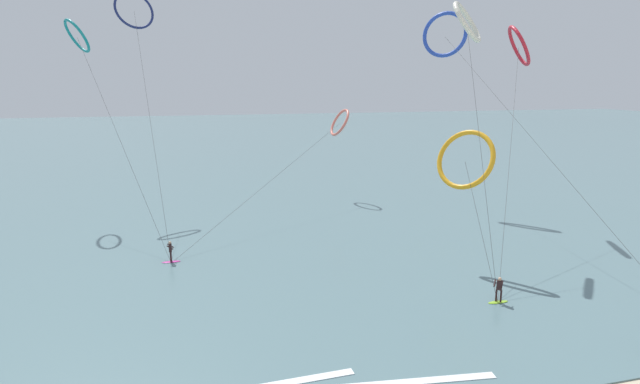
# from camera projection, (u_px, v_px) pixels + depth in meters

# --- Properties ---
(sea_water) EXTENTS (400.00, 200.00, 0.08)m
(sea_water) POSITION_uv_depth(u_px,v_px,m) (227.00, 143.00, 115.26)
(sea_water) COLOR slate
(sea_water) RESTS_ON ground
(surfer_lime) EXTENTS (1.40, 0.73, 1.70)m
(surfer_lime) POSITION_uv_depth(u_px,v_px,m) (499.00, 292.00, 31.59)
(surfer_lime) COLOR #8CC62D
(surfer_lime) RESTS_ON ground
(surfer_magenta) EXTENTS (1.40, 0.60, 1.70)m
(surfer_magenta) POSITION_uv_depth(u_px,v_px,m) (171.00, 253.00, 38.69)
(surfer_magenta) COLOR #CC288E
(surfer_magenta) RESTS_ON ground
(kite_amber) EXTENTS (4.18, 9.83, 10.33)m
(kite_amber) POSITION_uv_depth(u_px,v_px,m) (465.00, 160.00, 37.22)
(kite_amber) COLOR orange
(kite_amber) RESTS_ON ground
(kite_teal) EXTENTS (10.40, 21.09, 19.99)m
(kite_teal) POSITION_uv_depth(u_px,v_px,m) (77.00, 36.00, 50.65)
(kite_teal) COLOR teal
(kite_teal) RESTS_ON ground
(kite_cobalt) EXTENTS (4.44, 34.27, 21.42)m
(kite_cobalt) POSITION_uv_depth(u_px,v_px,m) (445.00, 35.00, 55.13)
(kite_cobalt) COLOR #2647B7
(kite_cobalt) RESTS_ON ground
(kite_ivory) EXTENTS (6.33, 15.08, 20.31)m
(kite_ivory) POSITION_uv_depth(u_px,v_px,m) (467.00, 22.00, 40.87)
(kite_ivory) COLOR silver
(kite_ivory) RESTS_ON ground
(kite_navy) EXTENTS (5.44, 23.19, 23.39)m
(kite_navy) POSITION_uv_depth(u_px,v_px,m) (134.00, 10.00, 53.72)
(kite_navy) COLOR navy
(kite_navy) RESTS_ON ground
(kite_coral) EXTENTS (20.51, 20.79, 10.68)m
(kite_coral) POSITION_uv_depth(u_px,v_px,m) (339.00, 123.00, 59.48)
(kite_coral) COLOR #EA7260
(kite_coral) RESTS_ON ground
(kite_crimson) EXTENTS (14.75, 20.40, 19.14)m
(kite_crimson) POSITION_uv_depth(u_px,v_px,m) (519.00, 46.00, 48.20)
(kite_crimson) COLOR red
(kite_crimson) RESTS_ON ground
(wave_crest_mid) EXTENTS (9.39, 1.60, 0.12)m
(wave_crest_mid) POSITION_uv_depth(u_px,v_px,m) (399.00, 384.00, 23.24)
(wave_crest_mid) COLOR white
(wave_crest_mid) RESTS_ON ground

